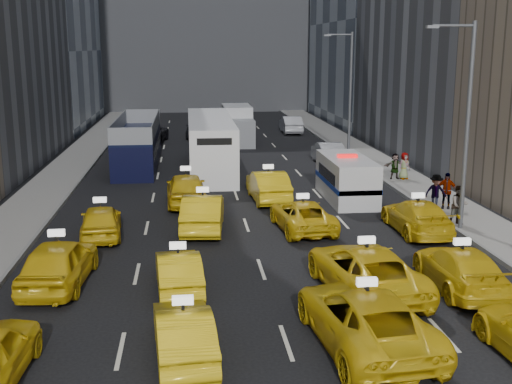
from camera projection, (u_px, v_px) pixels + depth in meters
ground at (299, 379)px, 15.71m from camera, size 160.00×160.00×0.00m
sidewalk_west at (57, 180)px, 38.84m from camera, size 3.00×90.00×0.15m
sidewalk_east at (393, 173)px, 41.03m from camera, size 3.00×90.00×0.15m
curb_west at (82, 179)px, 38.99m from camera, size 0.15×90.00×0.18m
curb_east at (371, 173)px, 40.88m from camera, size 0.15×90.00×0.18m
streetlight_near at (465, 120)px, 27.22m from camera, size 2.15×0.22×9.00m
streetlight_far at (349, 89)px, 46.61m from camera, size 2.15×0.22×9.00m
taxi_5 at (184, 333)px, 16.69m from camera, size 1.81×4.26×1.37m
taxi_6 at (365, 317)px, 17.33m from camera, size 3.19×6.00×1.61m
taxi_8 at (58, 262)px, 21.70m from camera, size 2.29×4.95×1.64m
taxi_9 at (179, 271)px, 21.33m from camera, size 1.74×4.15×1.33m
taxi_10 at (365, 270)px, 21.04m from camera, size 3.26×6.03×1.61m
taxi_11 at (460, 268)px, 21.44m from camera, size 2.17×5.00×1.43m
taxi_12 at (101, 221)px, 27.28m from camera, size 2.05×4.30×1.42m
taxi_13 at (203, 212)px, 28.32m from camera, size 2.12×5.04×1.62m
taxi_14 at (302, 215)px, 28.37m from camera, size 2.59×4.94×1.33m
taxi_15 at (417, 216)px, 27.95m from camera, size 2.03×5.00×1.45m
taxi_16 at (186, 188)px, 32.97m from camera, size 2.14×4.96×1.67m
taxi_17 at (268, 186)px, 33.77m from camera, size 1.95×4.96×1.61m
nypd_van at (347, 179)px, 33.94m from camera, size 2.43×5.76×2.44m
double_decker at (138, 143)px, 43.27m from camera, size 3.15×11.43×3.29m
city_bus at (210, 144)px, 42.12m from camera, size 3.78×13.50×3.44m
box_truck at (238, 125)px, 53.85m from camera, size 2.74×6.92×3.10m
misc_car_0 at (328, 153)px, 44.43m from camera, size 1.68×4.69×1.54m
misc_car_1 at (149, 133)px, 54.47m from camera, size 3.36×6.10×1.62m
misc_car_2 at (238, 126)px, 59.56m from camera, size 2.64×5.22×1.45m
misc_car_3 at (197, 129)px, 57.35m from camera, size 2.04×4.72×1.59m
misc_car_4 at (291, 124)px, 60.39m from camera, size 1.82×4.92×1.61m
pedestrian_1 at (459, 205)px, 28.56m from camera, size 0.95×0.65×1.80m
pedestrian_2 at (436, 192)px, 31.26m from camera, size 1.16×0.55×1.75m
pedestrian_3 at (446, 191)px, 31.52m from camera, size 1.15×0.86×1.79m
pedestrian_4 at (404, 166)px, 38.58m from camera, size 0.90×0.70×1.62m
pedestrian_5 at (395, 166)px, 38.63m from camera, size 1.44×0.43×1.55m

